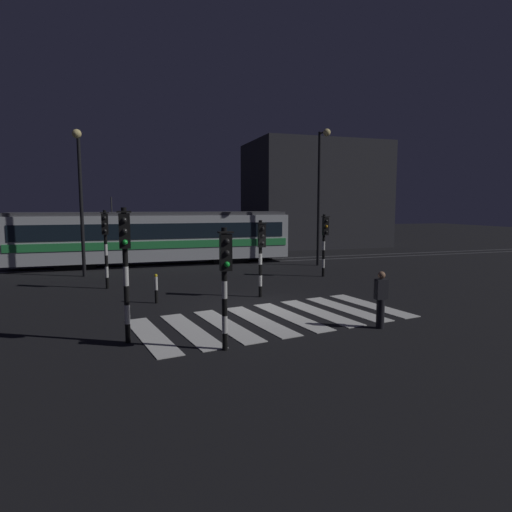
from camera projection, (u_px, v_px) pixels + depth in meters
The scene contains 15 objects.
ground_plane at pixel (258, 307), 15.74m from camera, with size 120.00×120.00×0.00m, color black.
rail_near at pixel (198, 264), 26.96m from camera, with size 80.00×0.12×0.03m, color #59595E.
rail_far at pixel (194, 262), 28.32m from camera, with size 80.00×0.12×0.03m, color #59595E.
crosswalk_zebra at pixel (275, 318), 14.06m from camera, with size 9.30×5.40×0.02m.
traffic_light_corner_far_left at pixel (105, 237), 18.85m from camera, with size 0.36×0.42×3.44m.
traffic_light_kerb_mid_left at pixel (225, 271), 10.70m from camera, with size 0.36×0.42×3.10m.
traffic_light_median_centre at pixel (261, 247), 17.12m from camera, with size 0.36×0.42×3.07m.
traffic_light_corner_far_right at pixel (325, 236), 22.15m from camera, with size 0.36×0.42×3.19m.
traffic_light_corner_near_left at pixel (125, 255), 11.27m from camera, with size 0.36×0.42×3.59m.
street_lamp_trackside_left at pixel (80, 186), 21.74m from camera, with size 0.44×1.21×7.28m.
street_lamp_trackside_right at pixel (321, 182), 25.88m from camera, with size 0.44×1.21×8.02m.
tram at pixel (155, 237), 26.67m from camera, with size 16.70×2.58×4.15m.
pedestrian_waiting_at_kerb at pixel (381, 299), 12.90m from camera, with size 0.36×0.24×1.71m.
bollard_island_edge at pixel (156, 288), 16.26m from camera, with size 0.12×0.12×1.11m.
building_backdrop at pixel (314, 195), 39.64m from camera, with size 11.67×8.00×9.22m, color #2D2D33.
Camera 1 is at (-4.82, -14.66, 3.63)m, focal length 30.59 mm.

